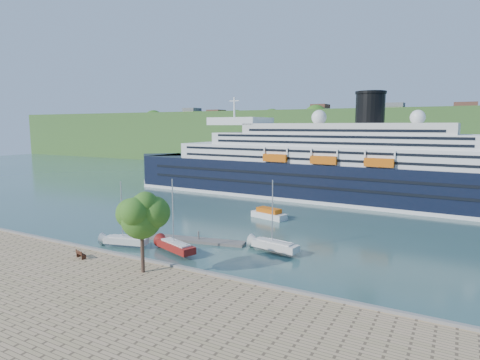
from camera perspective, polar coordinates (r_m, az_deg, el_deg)
ground at (r=52.69m, az=-14.41°, el=-11.76°), size 400.00×400.00×0.00m
far_hillside at (r=184.24m, az=18.14°, el=5.68°), size 400.00×50.00×24.00m
quay_coping at (r=52.19m, az=-14.60°, el=-10.63°), size 220.00×0.50×0.30m
cruise_ship at (r=97.23m, az=11.07°, el=4.70°), size 111.47×19.85×24.92m
park_bench at (r=54.41m, az=-21.66°, el=-9.71°), size 1.89×1.16×1.13m
promenade_tree at (r=46.13m, az=-13.81°, el=-6.75°), size 6.04×6.04×10.01m
floating_pontoon at (r=62.15m, az=-7.65°, el=-8.36°), size 18.43×5.99×0.41m
sailboat_white_near at (r=59.85m, az=-16.03°, el=-4.93°), size 7.32×3.68×9.11m
sailboat_red at (r=55.10m, az=-9.21°, el=-5.44°), size 7.86×4.52×9.80m
sailboat_white_far at (r=55.07m, az=5.07°, el=-5.48°), size 7.68×3.29×9.61m
tender_launch at (r=76.05m, az=4.13°, el=-4.73°), size 7.47×4.19×1.96m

